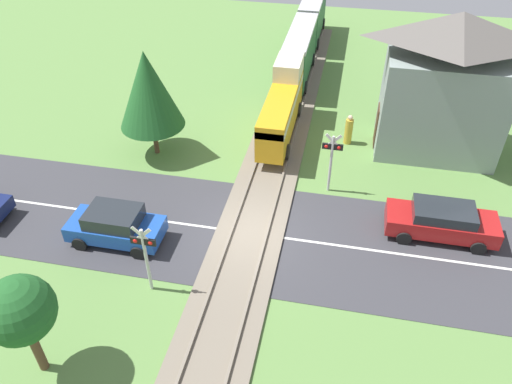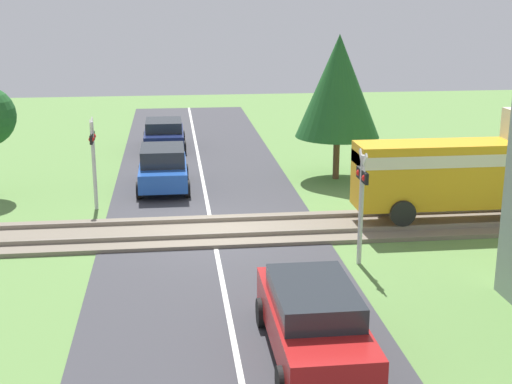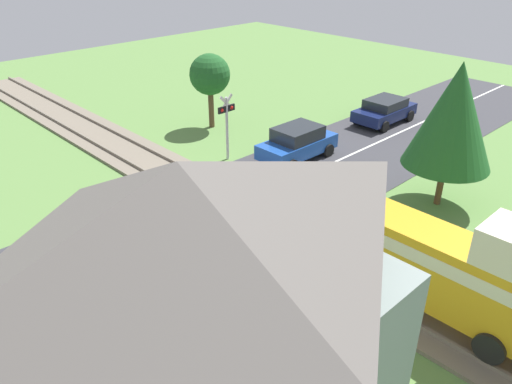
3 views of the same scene
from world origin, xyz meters
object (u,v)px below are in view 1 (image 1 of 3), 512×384
(crossing_signal_east_approach, at_px, (332,155))
(station_building, at_px, (445,88))
(crossing_signal_west_approach, at_px, (145,251))
(car_far_side, at_px, (442,221))
(train, at_px, (300,52))
(pedestrian_by_station, at_px, (349,130))
(car_near_crossing, at_px, (115,225))

(crossing_signal_east_approach, bearing_deg, station_building, 43.08)
(crossing_signal_west_approach, height_order, crossing_signal_east_approach, same)
(car_far_side, height_order, crossing_signal_east_approach, crossing_signal_east_approach)
(train, relative_size, crossing_signal_west_approach, 6.99)
(crossing_signal_east_approach, height_order, pedestrian_by_station, crossing_signal_east_approach)
(train, height_order, pedestrian_by_station, train)
(car_near_crossing, height_order, crossing_signal_west_approach, crossing_signal_west_approach)
(station_building, bearing_deg, pedestrian_by_station, -176.75)
(car_near_crossing, xyz_separation_m, station_building, (12.82, 9.52, 2.60))
(station_building, bearing_deg, car_near_crossing, -143.39)
(pedestrian_by_station, bearing_deg, train, 116.88)
(car_far_side, distance_m, crossing_signal_east_approach, 5.26)
(car_far_side, relative_size, pedestrian_by_station, 2.70)
(car_near_crossing, distance_m, station_building, 16.18)
(crossing_signal_west_approach, height_order, station_building, station_building)
(train, xyz_separation_m, car_near_crossing, (-5.13, -16.20, -1.09))
(car_far_side, bearing_deg, pedestrian_by_station, 122.27)
(crossing_signal_east_approach, bearing_deg, crossing_signal_west_approach, -128.78)
(crossing_signal_east_approach, bearing_deg, train, 104.46)
(crossing_signal_east_approach, distance_m, pedestrian_by_station, 4.46)
(train, distance_m, station_building, 10.29)
(car_near_crossing, height_order, station_building, station_building)
(crossing_signal_west_approach, xyz_separation_m, station_building, (10.57, 11.67, 1.48))
(car_near_crossing, bearing_deg, crossing_signal_west_approach, -43.69)
(train, distance_m, car_far_side, 15.35)
(car_far_side, distance_m, station_building, 7.14)
(train, height_order, crossing_signal_east_approach, train)
(car_near_crossing, distance_m, crossing_signal_west_approach, 3.30)
(pedestrian_by_station, bearing_deg, station_building, 3.25)
(car_far_side, relative_size, crossing_signal_east_approach, 1.46)
(crossing_signal_east_approach, bearing_deg, car_near_crossing, -147.89)
(station_building, bearing_deg, train, 139.03)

